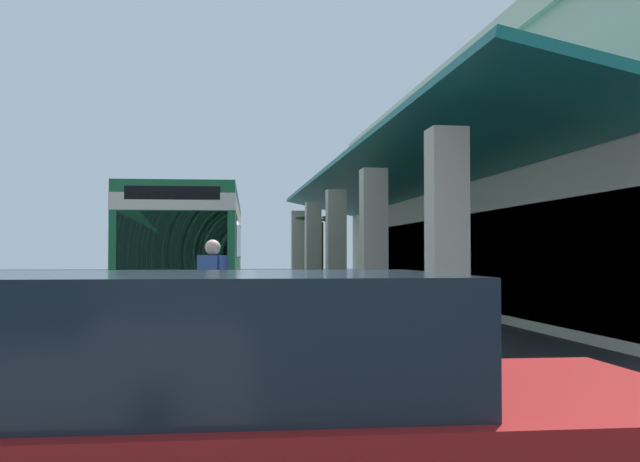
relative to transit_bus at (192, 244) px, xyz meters
The scene contains 7 objects.
ground 8.92m from the transit_bus, 100.22° to the left, with size 120.00×120.00×0.00m, color #262628.
curb_strip 3.97m from the transit_bus, 101.73° to the left, with size 32.66×0.50×0.12m, color #9E998E.
plaza_building 13.21m from the transit_bus, 93.15° to the left, with size 27.52×15.54×6.90m.
transit_bus is the anchor object (origin of this frame).
parked_sedan_red 17.73m from the transit_bus, ahead, with size 2.48×4.42×1.47m.
pedestrian 9.49m from the transit_bus, ahead, with size 0.64×0.49×1.79m.
potted_palm 10.40m from the transit_bus, 152.02° to the left, with size 1.87×1.78×3.16m.
Camera 1 is at (22.72, 0.15, 1.56)m, focal length 42.32 mm.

